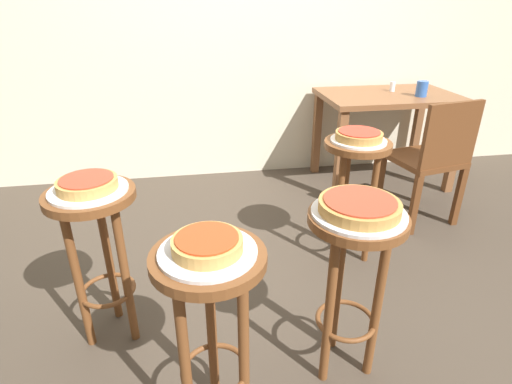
# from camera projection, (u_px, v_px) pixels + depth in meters

# --- Properties ---
(ground_plane) EXTENTS (6.00, 6.00, 0.00)m
(ground_plane) POSITION_uv_depth(u_px,v_px,m) (293.00, 283.00, 2.21)
(ground_plane) COLOR #42382D
(stool_foreground) EXTENTS (0.35, 0.35, 0.72)m
(stool_foreground) POSITION_uv_depth(u_px,v_px,m) (211.00, 306.00, 1.29)
(stool_foreground) COLOR brown
(stool_foreground) RESTS_ON ground_plane
(serving_plate_foreground) EXTENTS (0.29, 0.29, 0.01)m
(serving_plate_foreground) POSITION_uv_depth(u_px,v_px,m) (208.00, 252.00, 1.20)
(serving_plate_foreground) COLOR silver
(serving_plate_foreground) RESTS_ON stool_foreground
(pizza_foreground) EXTENTS (0.21, 0.21, 0.05)m
(pizza_foreground) POSITION_uv_depth(u_px,v_px,m) (207.00, 244.00, 1.19)
(pizza_foreground) COLOR tan
(pizza_foreground) RESTS_ON serving_plate_foreground
(stool_middle) EXTENTS (0.35, 0.35, 0.72)m
(stool_middle) POSITION_uv_depth(u_px,v_px,m) (353.00, 262.00, 1.51)
(stool_middle) COLOR brown
(stool_middle) RESTS_ON ground_plane
(serving_plate_middle) EXTENTS (0.33, 0.33, 0.01)m
(serving_plate_middle) POSITION_uv_depth(u_px,v_px,m) (359.00, 213.00, 1.42)
(serving_plate_middle) COLOR silver
(serving_plate_middle) RESTS_ON stool_middle
(pizza_middle) EXTENTS (0.28, 0.28, 0.05)m
(pizza_middle) POSITION_uv_depth(u_px,v_px,m) (360.00, 206.00, 1.40)
(pizza_middle) COLOR #B78442
(pizza_middle) RESTS_ON serving_plate_middle
(stool_leftside) EXTENTS (0.35, 0.35, 0.72)m
(stool_leftside) POSITION_uv_depth(u_px,v_px,m) (97.00, 235.00, 1.67)
(stool_leftside) COLOR brown
(stool_leftside) RESTS_ON ground_plane
(serving_plate_leftside) EXTENTS (0.30, 0.30, 0.01)m
(serving_plate_leftside) POSITION_uv_depth(u_px,v_px,m) (89.00, 190.00, 1.59)
(serving_plate_leftside) COLOR silver
(serving_plate_leftside) RESTS_ON stool_leftside
(pizza_leftside) EXTENTS (0.23, 0.23, 0.05)m
(pizza_leftside) POSITION_uv_depth(u_px,v_px,m) (87.00, 184.00, 1.57)
(pizza_leftside) COLOR tan
(pizza_leftside) RESTS_ON serving_plate_leftside
(stool_rear) EXTENTS (0.35, 0.35, 0.72)m
(stool_rear) POSITION_uv_depth(u_px,v_px,m) (354.00, 177.00, 2.22)
(stool_rear) COLOR brown
(stool_rear) RESTS_ON ground_plane
(serving_plate_rear) EXTENTS (0.29, 0.29, 0.01)m
(serving_plate_rear) POSITION_uv_depth(u_px,v_px,m) (358.00, 141.00, 2.13)
(serving_plate_rear) COLOR silver
(serving_plate_rear) RESTS_ON stool_rear
(pizza_rear) EXTENTS (0.24, 0.24, 0.05)m
(pizza_rear) POSITION_uv_depth(u_px,v_px,m) (359.00, 135.00, 2.12)
(pizza_rear) COLOR #B78442
(pizza_rear) RESTS_ON serving_plate_rear
(dining_table) EXTENTS (1.02, 0.67, 0.73)m
(dining_table) POSITION_uv_depth(u_px,v_px,m) (387.00, 109.00, 3.19)
(dining_table) COLOR brown
(dining_table) RESTS_ON ground_plane
(cup_near_edge) EXTENTS (0.08, 0.08, 0.11)m
(cup_near_edge) POSITION_uv_depth(u_px,v_px,m) (422.00, 89.00, 3.03)
(cup_near_edge) COLOR #3360B2
(cup_near_edge) RESTS_ON dining_table
(condiment_shaker) EXTENTS (0.04, 0.04, 0.07)m
(condiment_shaker) POSITION_uv_depth(u_px,v_px,m) (392.00, 86.00, 3.20)
(condiment_shaker) COLOR white
(condiment_shaker) RESTS_ON dining_table
(wooden_chair) EXTENTS (0.47, 0.47, 0.85)m
(wooden_chair) POSITION_uv_depth(u_px,v_px,m) (432.00, 158.00, 2.63)
(wooden_chair) COLOR #5B3319
(wooden_chair) RESTS_ON ground_plane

